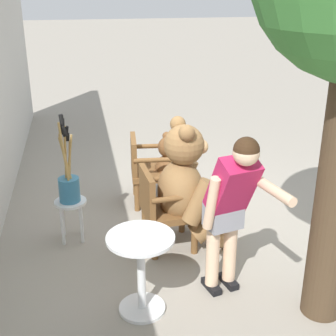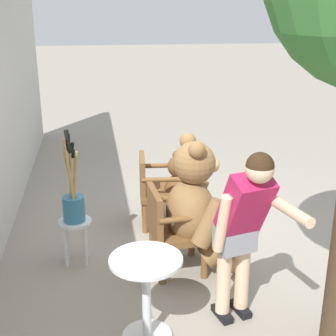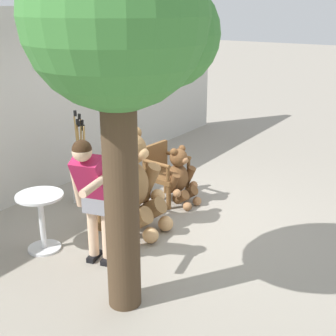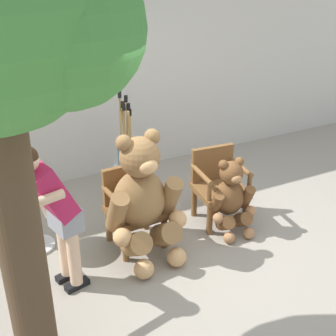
{
  "view_description": "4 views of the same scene",
  "coord_description": "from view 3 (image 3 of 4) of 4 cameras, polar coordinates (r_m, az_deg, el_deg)",
  "views": [
    {
      "loc": [
        -4.79,
        1.35,
        2.64
      ],
      "look_at": [
        -0.3,
        0.49,
        0.79
      ],
      "focal_mm": 50.0,
      "sensor_mm": 36.0,
      "label": 1
    },
    {
      "loc": [
        -4.61,
        1.28,
        2.49
      ],
      "look_at": [
        0.34,
        0.48,
        0.78
      ],
      "focal_mm": 50.0,
      "sensor_mm": 36.0,
      "label": 2
    },
    {
      "loc": [
        -4.92,
        -3.09,
        2.84
      ],
      "look_at": [
        -0.06,
        0.12,
        0.78
      ],
      "focal_mm": 50.0,
      "sensor_mm": 36.0,
      "label": 3
    },
    {
      "loc": [
        -2.12,
        -3.43,
        3.04
      ],
      "look_at": [
        -0.22,
        0.38,
        0.92
      ],
      "focal_mm": 50.0,
      "sensor_mm": 36.0,
      "label": 4
    }
  ],
  "objects": [
    {
      "name": "ground_plane",
      "position": [
        6.47,
        1.16,
        -6.55
      ],
      "size": [
        60.0,
        60.0,
        0.0
      ],
      "primitive_type": "plane",
      "color": "gray"
    },
    {
      "name": "back_wall",
      "position": [
        7.51,
        -14.57,
        7.83
      ],
      "size": [
        10.0,
        0.16,
        2.8
      ],
      "primitive_type": "cube",
      "color": "beige",
      "rests_on": "ground"
    },
    {
      "name": "wooden_chair_left",
      "position": [
        6.2,
        -6.04,
        -3.18
      ],
      "size": [
        0.59,
        0.56,
        0.86
      ],
      "color": "brown",
      "rests_on": "ground"
    },
    {
      "name": "wooden_chair_right",
      "position": [
        7.0,
        -0.5,
        -0.38
      ],
      "size": [
        0.6,
        0.57,
        0.86
      ],
      "color": "brown",
      "rests_on": "ground"
    },
    {
      "name": "teddy_bear_large",
      "position": [
        5.98,
        -4.15,
        -1.84
      ],
      "size": [
        0.82,
        0.8,
        1.37
      ],
      "color": "olive",
      "rests_on": "ground"
    },
    {
      "name": "teddy_bear_small",
      "position": [
        6.85,
        1.46,
        -1.07
      ],
      "size": [
        0.53,
        0.52,
        0.89
      ],
      "color": "brown",
      "rests_on": "ground"
    },
    {
      "name": "person_visitor",
      "position": [
        5.14,
        -9.14,
        -2.78
      ],
      "size": [
        0.74,
        0.6,
        1.54
      ],
      "color": "black",
      "rests_on": "ground"
    },
    {
      "name": "white_stool",
      "position": [
        7.04,
        -10.34,
        -1.49
      ],
      "size": [
        0.34,
        0.34,
        0.46
      ],
      "color": "silver",
      "rests_on": "ground"
    },
    {
      "name": "brush_bucket",
      "position": [
        6.94,
        -10.49,
        0.96
      ],
      "size": [
        0.22,
        0.22,
        0.96
      ],
      "color": "teal",
      "rests_on": "white_stool"
    },
    {
      "name": "round_side_table",
      "position": [
        5.79,
        -15.18,
        -5.63
      ],
      "size": [
        0.56,
        0.56,
        0.72
      ],
      "color": "silver",
      "rests_on": "ground"
    },
    {
      "name": "patio_tree",
      "position": [
        4.03,
        -5.35,
        16.56
      ],
      "size": [
        1.65,
        1.57,
        3.53
      ],
      "color": "#473523",
      "rests_on": "ground"
    }
  ]
}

